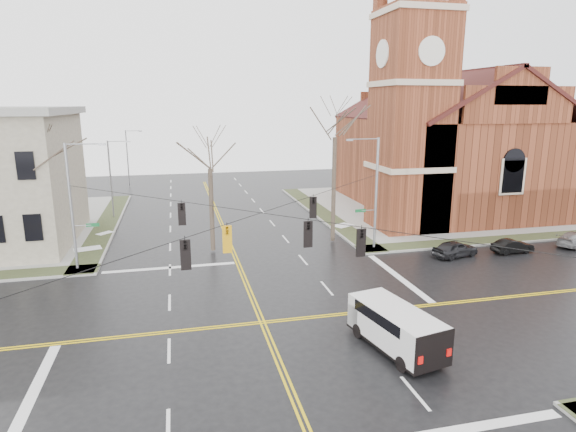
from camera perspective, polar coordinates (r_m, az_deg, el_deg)
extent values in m
plane|color=black|center=(27.16, -3.05, -12.48)|extent=(120.00, 120.00, 0.00)
cube|color=gray|center=(58.34, 17.13, 1.04)|extent=(30.00, 30.00, 0.15)
cube|color=#2B331C|center=(52.78, 4.08, 0.45)|extent=(2.00, 30.00, 0.02)
cube|color=#2B331C|center=(47.29, 25.51, -2.33)|extent=(30.00, 2.00, 0.02)
cube|color=#2B331C|center=(50.95, -20.75, -0.85)|extent=(2.00, 30.00, 0.02)
cube|color=gold|center=(27.14, -3.31, -12.49)|extent=(0.12, 100.00, 0.01)
cube|color=gold|center=(27.18, -2.80, -12.45)|extent=(0.12, 100.00, 0.01)
cube|color=gold|center=(27.06, -3.00, -12.58)|extent=(100.00, 0.12, 0.01)
cube|color=gold|center=(27.27, -3.10, -12.37)|extent=(100.00, 0.12, 0.01)
cube|color=silver|center=(20.22, 18.38, -23.10)|extent=(9.50, 0.50, 0.01)
cube|color=silver|center=(36.57, -13.82, -5.96)|extent=(9.50, 0.50, 0.01)
cube|color=silver|center=(23.30, -28.39, -18.84)|extent=(0.50, 9.50, 0.01)
cube|color=silver|center=(34.69, 12.86, -6.96)|extent=(0.50, 9.50, 0.01)
cube|color=#5E2B18|center=(46.31, 14.29, 10.61)|extent=(6.00, 6.00, 20.00)
cube|color=beige|center=(46.92, 14.99, 22.26)|extent=(6.30, 6.30, 0.50)
cylinder|color=silver|center=(43.80, 16.67, 18.22)|extent=(2.40, 0.15, 2.40)
cylinder|color=silver|center=(45.16, 11.12, 18.34)|extent=(0.15, 2.40, 2.40)
cube|color=#5E2B18|center=(58.92, 17.81, 5.97)|extent=(18.00, 24.00, 10.00)
cube|color=#5E2B18|center=(49.80, 12.00, 1.83)|extent=(2.00, 5.00, 4.40)
cylinder|color=gray|center=(39.58, 10.41, 2.62)|extent=(0.20, 0.20, 9.00)
cylinder|color=gray|center=(39.62, 9.53, 0.67)|extent=(1.20, 0.06, 0.06)
cube|color=#105D2B|center=(39.35, 8.59, 0.62)|extent=(0.90, 0.04, 0.25)
cylinder|color=gray|center=(38.57, 9.02, 9.00)|extent=(2.40, 0.08, 0.08)
cube|color=gray|center=(38.13, 7.33, 8.93)|extent=(0.50, 0.22, 0.15)
cylinder|color=gray|center=(37.04, -24.30, 0.94)|extent=(0.20, 0.20, 9.00)
cylinder|color=gray|center=(37.21, -23.20, -1.04)|extent=(1.20, 0.06, 0.06)
cube|color=#105D2B|center=(37.09, -22.14, -0.99)|extent=(0.90, 0.04, 0.25)
cylinder|color=gray|center=(36.23, -23.09, 7.86)|extent=(2.40, 0.08, 0.08)
cube|color=gray|center=(36.06, -21.19, 7.92)|extent=(0.50, 0.22, 0.15)
cylinder|color=black|center=(25.11, -3.22, 0.38)|extent=(23.02, 23.02, 0.03)
cylinder|color=black|center=(25.11, -3.22, 0.38)|extent=(23.02, 23.02, 0.03)
imported|color=black|center=(21.09, -12.05, -4.52)|extent=(0.21, 0.26, 1.30)
imported|color=black|center=(29.97, 2.99, 1.02)|extent=(0.21, 0.26, 1.30)
imported|color=orange|center=(23.11, -7.22, -2.76)|extent=(0.21, 0.26, 1.30)
imported|color=black|center=(28.82, -12.47, 0.23)|extent=(0.21, 0.26, 1.30)
imported|color=black|center=(22.64, 8.65, -3.15)|extent=(0.21, 0.26, 1.30)
imported|color=black|center=(23.83, 2.39, -2.17)|extent=(0.21, 0.26, 1.30)
cylinder|color=gray|center=(53.09, -20.27, 4.07)|extent=(0.16, 0.16, 8.00)
cylinder|color=gray|center=(52.55, -19.52, 8.34)|extent=(2.00, 0.07, 0.07)
cube|color=gray|center=(52.46, -18.42, 8.36)|extent=(0.45, 0.20, 0.13)
cylinder|color=gray|center=(72.82, -18.48, 6.47)|extent=(0.16, 0.16, 8.00)
cylinder|color=gray|center=(72.43, -17.91, 9.59)|extent=(2.00, 0.07, 0.07)
cube|color=gray|center=(72.36, -17.11, 9.60)|extent=(0.45, 0.20, 0.13)
cube|color=white|center=(24.50, 12.67, -12.62)|extent=(3.15, 5.73, 1.74)
cube|color=white|center=(26.23, 9.60, -11.29)|extent=(2.24, 1.33, 1.23)
cube|color=black|center=(26.28, 9.20, -9.90)|extent=(1.87, 0.51, 0.82)
cube|color=black|center=(24.41, 12.44, -11.25)|extent=(2.82, 4.03, 0.56)
cube|color=#B70C0A|center=(22.26, 15.43, -16.16)|extent=(0.25, 0.12, 0.35)
cube|color=#B70C0A|center=(23.23, 18.54, -15.08)|extent=(0.25, 0.12, 0.35)
cube|color=black|center=(24.90, 12.56, -14.46)|extent=(3.22, 5.79, 0.10)
cylinder|color=black|center=(25.67, 8.37, -13.31)|extent=(0.41, 0.77, 0.74)
cylinder|color=black|center=(26.66, 11.83, -12.41)|extent=(0.41, 0.77, 0.74)
cylinder|color=black|center=(23.14, 13.43, -16.69)|extent=(0.41, 0.77, 0.74)
cylinder|color=black|center=(24.24, 17.05, -15.47)|extent=(0.41, 0.77, 0.74)
imported|color=black|center=(40.03, 19.20, -3.68)|extent=(4.07, 2.40, 1.30)
imported|color=black|center=(42.80, 25.06, -3.26)|extent=(3.44, 1.37, 1.11)
imported|color=gray|center=(47.40, 30.88, -2.34)|extent=(4.47, 3.21, 1.20)
cylinder|color=#3C3126|center=(40.13, -26.86, -0.09)|extent=(0.36, 0.36, 6.77)
cylinder|color=#3C3126|center=(38.81, -9.04, 0.68)|extent=(0.36, 0.36, 6.63)
cylinder|color=#3C3126|center=(41.06, 5.44, 3.08)|extent=(0.36, 0.36, 8.89)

